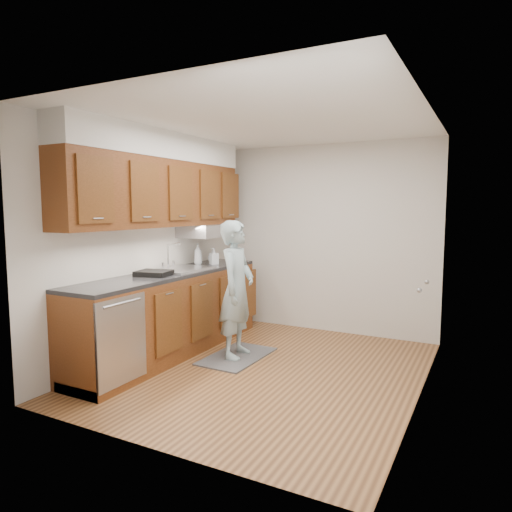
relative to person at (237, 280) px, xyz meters
The scene contains 14 objects.
floor 1.01m from the person, 24.68° to the right, with size 3.50×3.50×0.00m, color #986639.
ceiling 1.71m from the person, 24.68° to the right, with size 3.50×3.50×0.00m, color white.
wall_left 1.12m from the person, 168.23° to the right, with size 0.02×3.50×2.50m, color silver.
wall_right 2.02m from the person, ahead, with size 0.02×3.50×2.50m, color silver.
wall_back 1.65m from the person, 73.05° to the left, with size 3.00×0.02×2.50m, color silver.
counter 0.85m from the person, 163.50° to the right, with size 0.64×2.80×1.30m.
upper_cabinets 1.39m from the person, 168.87° to the right, with size 0.47×2.80×1.21m.
closet_door 1.96m from the person, ahead, with size 0.02×1.22×2.05m, color silver.
floor_mat 0.86m from the person, 90.00° to the left, with size 0.55×0.93×0.02m, color slate.
person is the anchor object (origin of this frame).
soap_bottle_a 1.02m from the person, 149.56° to the left, with size 0.10×0.10×0.27m, color silver.
soap_bottle_b 0.94m from the person, 138.32° to the left, with size 0.10×0.10×0.21m, color silver.
soap_bottle_c 1.15m from the person, 136.00° to the left, with size 0.13×0.13×0.17m, color silver.
dish_rack 0.90m from the person, 144.74° to the right, with size 0.35×0.29×0.05m, color black.
Camera 1 is at (2.01, -4.08, 1.67)m, focal length 32.00 mm.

